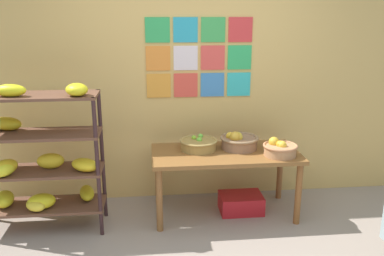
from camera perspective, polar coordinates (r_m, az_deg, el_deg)
back_wall_with_art at (r=4.25m, az=-0.34°, el=7.17°), size 5.13×0.07×2.62m
banana_shelf_unit at (r=3.90m, az=-20.95°, el=-3.93°), size 1.08×0.52×1.39m
display_table at (r=4.00m, az=4.67°, el=-4.45°), size 1.43×0.68×0.65m
fruit_basket_back_left at (r=4.06m, az=6.57°, el=-1.85°), size 0.38×0.38×0.19m
fruit_basket_left at (r=4.01m, az=0.95°, el=-2.24°), size 0.37×0.37×0.13m
fruit_basket_back_right at (r=3.93m, az=12.20°, el=-2.84°), size 0.33×0.33×0.17m
produce_crate_under_table at (r=4.24m, az=6.86°, el=-10.39°), size 0.43×0.30×0.18m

